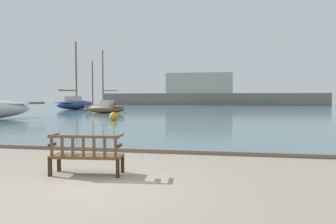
# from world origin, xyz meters

# --- Properties ---
(ground_plane) EXTENTS (160.00, 160.00, 0.00)m
(ground_plane) POSITION_xyz_m (0.00, 0.00, 0.00)
(ground_plane) COLOR gray
(harbor_water) EXTENTS (100.00, 80.00, 0.08)m
(harbor_water) POSITION_xyz_m (0.00, 44.00, 0.04)
(harbor_water) COLOR #476670
(harbor_water) RESTS_ON ground
(quay_edge_kerb) EXTENTS (40.00, 0.30, 0.12)m
(quay_edge_kerb) POSITION_xyz_m (0.00, 3.85, 0.06)
(quay_edge_kerb) COLOR #675F54
(quay_edge_kerb) RESTS_ON ground
(park_bench) EXTENTS (1.64, 0.67, 0.92)m
(park_bench) POSITION_xyz_m (-0.49, 0.86, 0.47)
(park_bench) COLOR #322113
(park_bench) RESTS_ON ground
(sailboat_mid_starboard) EXTENTS (3.10, 8.97, 9.87)m
(sailboat_mid_starboard) POSITION_xyz_m (-18.53, 35.37, 0.91)
(sailboat_mid_starboard) COLOR navy
(sailboat_mid_starboard) RESTS_ON harbor_water
(sailboat_nearest_port) EXTENTS (5.53, 3.10, 6.81)m
(sailboat_nearest_port) POSITION_xyz_m (-9.99, 25.23, 0.71)
(sailboat_nearest_port) COLOR brown
(sailboat_nearest_port) RESTS_ON harbor_water
(channel_buoy) EXTENTS (0.61, 0.61, 1.31)m
(channel_buoy) POSITION_xyz_m (-5.31, 15.53, 0.39)
(channel_buoy) COLOR gold
(channel_buoy) RESTS_ON harbor_water
(far_breakwater) EXTENTS (50.30, 2.40, 7.41)m
(far_breakwater) POSITION_xyz_m (-0.75, 62.91, 2.47)
(far_breakwater) COLOR slate
(far_breakwater) RESTS_ON ground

